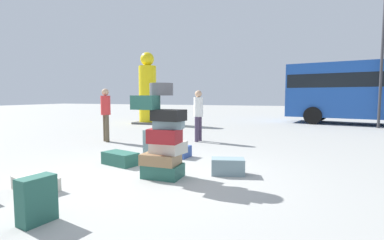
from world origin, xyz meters
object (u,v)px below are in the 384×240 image
object	(u,v)px
parked_bus	(374,89)
suitcase_cream_white_trunk	(36,184)
suitcase_navy_right_side	(176,151)
person_tourist_with_camera	(198,111)
suitcase_teal_left_side	(37,200)
suitcase_tower	(163,138)
suitcase_teal_upright_blue	(120,158)
yellow_dummy_statue	(148,92)
suitcase_slate_foreground_far	(149,144)
suitcase_slate_foreground_near	(228,166)
person_bearded_onlooker	(106,110)
lamp_post	(383,30)

from	to	relation	value
parked_bus	suitcase_cream_white_trunk	bearing A→B (deg)	-107.30
suitcase_navy_right_side	person_tourist_with_camera	distance (m)	2.56
suitcase_cream_white_trunk	parked_bus	xyz separation A→B (m)	(7.57, 13.37, 1.73)
suitcase_teal_left_side	person_tourist_with_camera	bearing A→B (deg)	101.70
suitcase_tower	suitcase_teal_upright_blue	distance (m)	1.54
suitcase_tower	person_tourist_with_camera	distance (m)	4.22
person_tourist_with_camera	yellow_dummy_statue	distance (m)	6.51
suitcase_cream_white_trunk	person_tourist_with_camera	xyz separation A→B (m)	(0.88, 5.40, 0.87)
suitcase_teal_left_side	suitcase_slate_foreground_far	bearing A→B (deg)	107.42
parked_bus	suitcase_teal_left_side	bearing A→B (deg)	-102.59
suitcase_tower	suitcase_teal_upright_blue	world-z (taller)	suitcase_tower
suitcase_slate_foreground_near	person_bearded_onlooker	distance (m)	5.22
suitcase_navy_right_side	yellow_dummy_statue	world-z (taller)	yellow_dummy_statue
suitcase_slate_foreground_far	suitcase_cream_white_trunk	distance (m)	2.72
suitcase_teal_upright_blue	suitcase_teal_left_side	bearing A→B (deg)	-59.09
person_bearded_onlooker	person_tourist_with_camera	world-z (taller)	person_bearded_onlooker
suitcase_navy_right_side	lamp_post	xyz separation A→B (m)	(6.34, 8.80, 4.23)
suitcase_cream_white_trunk	parked_bus	world-z (taller)	parked_bus
person_bearded_onlooker	yellow_dummy_statue	distance (m)	6.07
suitcase_tower	parked_bus	world-z (taller)	parked_bus
suitcase_slate_foreground_far	person_bearded_onlooker	distance (m)	3.07
person_tourist_with_camera	lamp_post	world-z (taller)	lamp_post
suitcase_slate_foreground_far	yellow_dummy_statue	bearing A→B (deg)	125.25
person_bearded_onlooker	lamp_post	world-z (taller)	lamp_post
yellow_dummy_statue	person_tourist_with_camera	bearing A→B (deg)	-47.54
yellow_dummy_statue	lamp_post	distance (m)	11.38
person_bearded_onlooker	suitcase_navy_right_side	bearing A→B (deg)	11.08
person_bearded_onlooker	lamp_post	xyz separation A→B (m)	(9.31, 7.43, 3.35)
suitcase_teal_upright_blue	yellow_dummy_statue	world-z (taller)	yellow_dummy_statue
suitcase_slate_foreground_far	yellow_dummy_statue	world-z (taller)	yellow_dummy_statue
suitcase_teal_left_side	person_bearded_onlooker	xyz separation A→B (m)	(-2.87, 5.23, 0.74)
suitcase_slate_foreground_near	yellow_dummy_statue	bearing A→B (deg)	111.80
suitcase_cream_white_trunk	yellow_dummy_statue	xyz separation A→B (m)	(-3.50, 10.18, 1.55)
yellow_dummy_statue	lamp_post	bearing A→B (deg)	8.40
parked_bus	suitcase_slate_foreground_near	bearing A→B (deg)	-101.06
parked_bus	yellow_dummy_statue	bearing A→B (deg)	-151.70
suitcase_cream_white_trunk	person_tourist_with_camera	distance (m)	5.54
suitcase_tower	person_bearded_onlooker	size ratio (longest dim) A/B	0.99
suitcase_tower	lamp_post	xyz separation A→B (m)	(5.85, 10.55, 3.65)
person_bearded_onlooker	suitcase_teal_left_side	bearing A→B (deg)	-25.41
suitcase_navy_right_side	suitcase_slate_foreground_far	bearing A→B (deg)	-140.97
suitcase_slate_foreground_near	parked_bus	world-z (taller)	parked_bus
suitcase_teal_left_side	suitcase_navy_right_side	world-z (taller)	suitcase_teal_left_side
lamp_post	suitcase_slate_foreground_far	bearing A→B (deg)	-126.88
yellow_dummy_statue	suitcase_teal_upright_blue	bearing A→B (deg)	-65.51
person_bearded_onlooker	suitcase_slate_foreground_near	bearing A→B (deg)	6.76
yellow_dummy_statue	parked_bus	world-z (taller)	yellow_dummy_statue
suitcase_slate_foreground_near	suitcase_cream_white_trunk	bearing A→B (deg)	-159.14
suitcase_slate_foreground_far	suitcase_slate_foreground_near	world-z (taller)	suitcase_slate_foreground_far
suitcase_tower	suitcase_teal_left_side	distance (m)	2.24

